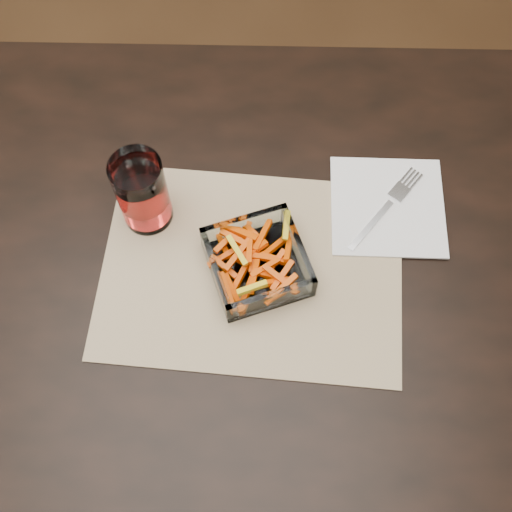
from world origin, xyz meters
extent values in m
plane|color=#331E0F|center=(0.00, 0.00, 0.00)|extent=(4.50, 4.50, 0.00)
cube|color=black|center=(0.00, 0.00, 0.73)|extent=(1.60, 0.90, 0.03)
cylinder|color=black|center=(0.72, 0.37, 0.36)|extent=(0.06, 0.06, 0.72)
cube|color=tan|center=(0.13, 0.01, 0.75)|extent=(0.47, 0.36, 0.00)
cube|color=white|center=(0.14, 0.01, 0.76)|extent=(0.17, 0.17, 0.01)
cube|color=white|center=(0.12, 0.07, 0.78)|extent=(0.13, 0.05, 0.05)
cube|color=white|center=(0.16, -0.05, 0.78)|extent=(0.13, 0.05, 0.05)
cube|color=white|center=(0.08, -0.01, 0.78)|extent=(0.05, 0.13, 0.05)
cube|color=white|center=(0.20, 0.03, 0.78)|extent=(0.05, 0.13, 0.05)
cylinder|color=white|center=(-0.03, 0.10, 0.82)|extent=(0.08, 0.08, 0.13)
cylinder|color=red|center=(-0.03, 0.10, 0.81)|extent=(0.07, 0.07, 0.09)
cube|color=white|center=(0.35, 0.12, 0.76)|extent=(0.18, 0.18, 0.00)
cube|color=silver|center=(0.32, 0.08, 0.76)|extent=(0.08, 0.09, 0.00)
cube|color=silver|center=(0.36, 0.14, 0.76)|extent=(0.04, 0.04, 0.00)
cube|color=silver|center=(0.38, 0.18, 0.76)|extent=(0.02, 0.03, 0.00)
cube|color=silver|center=(0.38, 0.17, 0.76)|extent=(0.02, 0.03, 0.00)
cube|color=silver|center=(0.39, 0.17, 0.76)|extent=(0.02, 0.03, 0.00)
cube|color=silver|center=(0.39, 0.16, 0.76)|extent=(0.02, 0.03, 0.00)
camera|label=1|loc=(0.15, -0.38, 1.63)|focal=45.00mm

